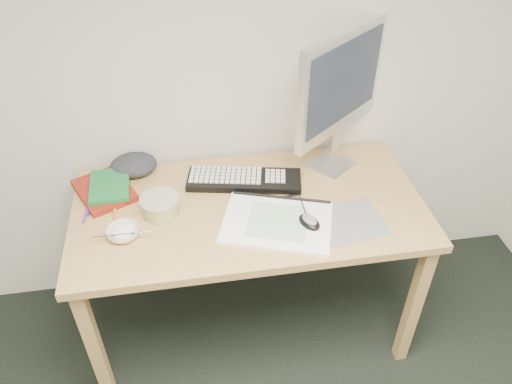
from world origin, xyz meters
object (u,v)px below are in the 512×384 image
Objects in this scene: desk at (249,220)px; keyboard at (244,180)px; sketchpad at (277,222)px; monitor at (341,87)px; rice_bowl at (123,233)px.

desk is 2.94× the size of keyboard.
monitor reaches higher than sketchpad.
keyboard is (0.00, 0.15, 0.10)m from desk.
monitor is (0.31, 0.34, 0.37)m from sketchpad.
sketchpad is (0.09, -0.12, 0.09)m from desk.
rice_bowl is at bearing 160.81° from monitor.
monitor is at bearing 28.15° from desk.
keyboard is at bearing 27.28° from rice_bowl.
sketchpad is 0.58m from rice_bowl.
desk is at bearing -79.24° from keyboard.
keyboard is 0.55m from monitor.
rice_bowl is at bearing -141.22° from keyboard.
desk is at bearing 169.24° from monitor.
keyboard is 0.78× the size of monitor.
desk is at bearing 143.97° from sketchpad.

